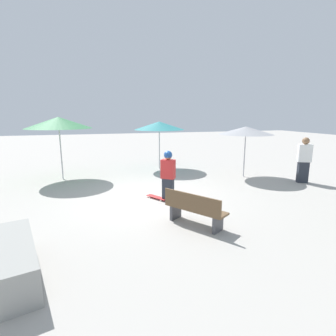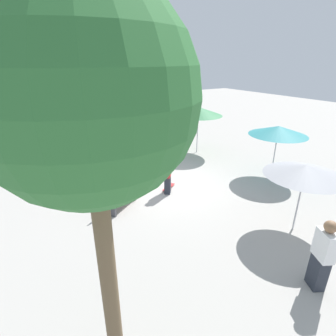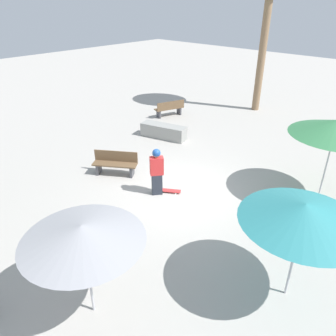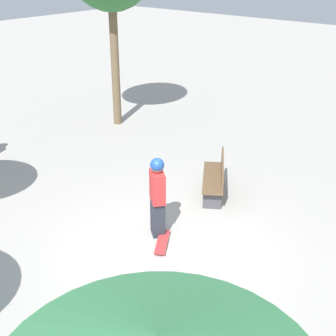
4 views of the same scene
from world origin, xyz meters
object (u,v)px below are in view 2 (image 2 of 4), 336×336
(bench_near, at_px, (120,196))
(bystander_watching, at_px, (322,256))
(palm_tree_left, at_px, (88,101))
(skater_main, at_px, (168,173))
(concrete_ledge, at_px, (69,171))
(bench_far, at_px, (20,159))
(shade_umbrella_grey, at_px, (305,171))
(palm_tree_center_right, at_px, (46,18))
(shade_umbrella_green, at_px, (198,111))
(skateboard, at_px, (169,187))
(shade_umbrella_teal, at_px, (278,131))

(bench_near, relative_size, bystander_watching, 0.86)
(palm_tree_left, bearing_deg, skater_main, -37.88)
(concrete_ledge, distance_m, bystander_watching, 10.19)
(bench_far, xyz_separation_m, palm_tree_left, (-11.20, -0.89, 4.16))
(shade_umbrella_grey, bearing_deg, skater_main, 27.94)
(palm_tree_left, bearing_deg, bench_far, 4.56)
(bench_near, relative_size, bench_far, 0.95)
(palm_tree_left, bearing_deg, palm_tree_center_right, -7.07)
(bench_near, height_order, palm_tree_center_right, palm_tree_center_right)
(skater_main, distance_m, palm_tree_left, 7.55)
(bench_near, relative_size, palm_tree_left, 0.27)
(shade_umbrella_green, bearing_deg, bench_far, 74.15)
(bystander_watching, bearing_deg, skater_main, -147.63)
(skateboard, height_order, bench_far, bench_far)
(bench_far, distance_m, palm_tree_left, 11.98)
(shade_umbrella_green, bearing_deg, skateboard, 130.15)
(shade_umbrella_green, bearing_deg, palm_tree_left, 137.20)
(skateboard, xyz_separation_m, shade_umbrella_teal, (-1.33, -4.70, 2.10))
(skateboard, bearing_deg, bench_far, 99.63)
(concrete_ledge, bearing_deg, skater_main, -139.28)
(skateboard, relative_size, palm_tree_center_right, 0.09)
(palm_tree_left, bearing_deg, skateboard, -37.83)
(skater_main, xyz_separation_m, shade_umbrella_grey, (-4.14, -2.19, 1.16))
(concrete_ledge, xyz_separation_m, bench_far, (2.40, 1.81, 0.12))
(concrete_ledge, height_order, palm_tree_center_right, palm_tree_center_right)
(shade_umbrella_teal, bearing_deg, palm_tree_center_right, 32.16)
(skater_main, xyz_separation_m, palm_tree_left, (-5.19, 4.03, 3.72))
(shade_umbrella_green, distance_m, shade_umbrella_teal, 4.60)
(skater_main, relative_size, palm_tree_left, 0.27)
(shade_umbrella_green, distance_m, bystander_watching, 10.02)
(palm_tree_left, bearing_deg, shade_umbrella_green, -42.80)
(bench_near, distance_m, shade_umbrella_grey, 6.09)
(shade_umbrella_green, bearing_deg, bench_near, 120.43)
(shade_umbrella_grey, bearing_deg, palm_tree_center_right, 16.75)
(skater_main, xyz_separation_m, skateboard, (0.31, -0.23, -0.81))
(shade_umbrella_teal, xyz_separation_m, palm_tree_left, (-4.17, 8.97, 2.43))
(concrete_ledge, relative_size, bystander_watching, 1.21)
(skater_main, xyz_separation_m, shade_umbrella_green, (3.48, -3.99, 1.51))
(shade_umbrella_green, bearing_deg, bystander_watching, 160.17)
(skater_main, xyz_separation_m, concrete_ledge, (3.62, 3.11, -0.56))
(bench_far, bearing_deg, palm_tree_left, -155.96)
(concrete_ledge, xyz_separation_m, shade_umbrella_green, (-0.14, -7.11, 2.06))
(bench_near, bearing_deg, bench_far, -98.48)
(skater_main, xyz_separation_m, palm_tree_center_right, (10.21, 2.13, 6.34))
(skateboard, relative_size, bench_far, 0.47)
(concrete_ledge, relative_size, shade_umbrella_grey, 0.95)
(skater_main, height_order, shade_umbrella_green, shade_umbrella_green)
(shade_umbrella_grey, bearing_deg, shade_umbrella_teal, -41.35)
(bench_near, xyz_separation_m, palm_tree_left, (-5.12, 1.99, 4.16))
(shade_umbrella_teal, bearing_deg, skateboard, 74.21)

